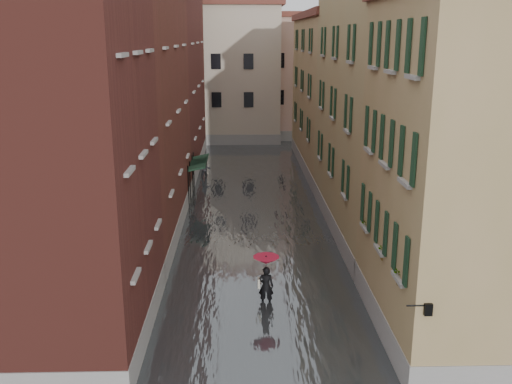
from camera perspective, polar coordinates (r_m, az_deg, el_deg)
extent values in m
plane|color=#5E5E60|center=(22.65, 0.60, -11.62)|extent=(120.00, 120.00, 0.00)
cube|color=#4A4F52|center=(34.71, -0.21, -1.69)|extent=(10.00, 60.00, 0.20)
cube|color=maroon|center=(19.57, -20.08, 3.29)|extent=(6.00, 8.00, 13.00)
cube|color=#59221C|center=(30.10, -13.58, 7.25)|extent=(6.00, 14.00, 12.50)
cube|color=maroon|center=(44.73, -9.73, 10.95)|extent=(6.00, 16.00, 14.00)
cube|color=olive|center=(20.28, 21.06, 1.42)|extent=(6.00, 8.00, 11.50)
cube|color=#95865A|center=(30.43, 13.39, 7.82)|extent=(6.00, 14.00, 13.00)
cube|color=olive|center=(45.08, 8.50, 9.43)|extent=(6.00, 16.00, 11.50)
cube|color=#B7A392|center=(58.34, -3.83, 11.62)|extent=(12.00, 9.00, 13.00)
cube|color=tan|center=(60.70, 4.94, 11.27)|extent=(10.00, 9.00, 12.00)
cube|color=#173321|center=(35.80, -5.81, 2.82)|extent=(1.09, 3.14, 0.31)
cylinder|color=black|center=(34.59, -6.77, 0.38)|extent=(0.06, 0.06, 2.80)
cylinder|color=black|center=(37.63, -6.35, 1.62)|extent=(0.06, 0.06, 2.80)
cube|color=#173321|center=(36.86, -5.69, 3.19)|extent=(1.09, 2.90, 0.31)
cylinder|color=black|center=(35.76, -6.60, 0.89)|extent=(0.06, 0.06, 2.80)
cylinder|color=black|center=(38.56, -6.24, 1.96)|extent=(0.06, 0.06, 2.80)
cylinder|color=black|center=(16.61, 15.83, -10.88)|extent=(0.60, 0.05, 0.05)
cube|color=black|center=(16.74, 16.80, -11.12)|extent=(0.22, 0.22, 0.35)
cube|color=beige|center=(16.74, 16.80, -11.12)|extent=(0.14, 0.14, 0.24)
cube|color=#935B30|center=(18.16, 14.40, -8.27)|extent=(0.22, 0.85, 0.18)
imported|color=#265926|center=(17.99, 14.49, -7.04)|extent=(0.59, 0.51, 0.66)
cube|color=#935B30|center=(19.94, 12.86, -5.99)|extent=(0.22, 0.85, 0.18)
imported|color=#265926|center=(19.79, 12.93, -4.86)|extent=(0.59, 0.51, 0.66)
cube|color=#935B30|center=(22.43, 11.17, -3.47)|extent=(0.22, 0.85, 0.18)
imported|color=#265926|center=(22.30, 11.23, -2.44)|extent=(0.59, 0.51, 0.66)
imported|color=black|center=(22.56, 1.01, -9.41)|extent=(0.64, 0.46, 1.65)
cube|color=beige|center=(22.55, 0.28, -9.07)|extent=(0.08, 0.30, 0.38)
cylinder|color=black|center=(22.35, 1.01, -8.18)|extent=(0.02, 0.02, 1.00)
cone|color=#AF0B27|center=(22.13, 1.02, -6.83)|extent=(1.04, 1.04, 0.28)
imported|color=black|center=(41.89, -5.10, 2.27)|extent=(0.94, 0.81, 1.66)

